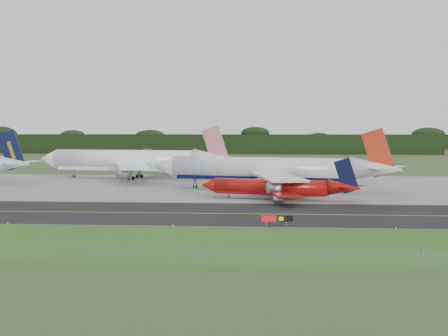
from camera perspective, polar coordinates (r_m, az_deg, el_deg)
ground at (r=119.18m, az=-2.17°, el=-3.91°), size 600.00×600.00×0.00m
grass_verge at (r=84.93m, az=-4.89°, el=-6.98°), size 400.00×30.00×0.01m
taxiway at (r=115.24m, az=-2.40°, el=-4.16°), size 400.00×32.00×0.02m
apron at (r=169.64m, az=-0.19°, el=-1.66°), size 400.00×78.00×0.01m
taxiway_centreline at (r=115.24m, az=-2.40°, el=-4.15°), size 400.00×0.40×0.00m
taxiway_edge_line at (r=100.03m, az=-3.45°, el=-5.34°), size 400.00×0.25×0.00m
perimeter_fence at (r=72.16m, az=-6.58°, el=-8.00°), size 320.00×0.10×320.00m
horizon_treeline at (r=391.50m, az=2.43°, el=2.13°), size 700.00×25.00×12.00m
jet_ba_747 at (r=156.65m, az=4.02°, el=-0.13°), size 62.49×50.85×15.87m
jet_red_737 at (r=137.17m, az=5.06°, el=-1.82°), size 35.10×28.12×9.55m
jet_star_tail at (r=194.87m, az=-8.19°, el=0.63°), size 63.18×52.32×16.68m
taxiway_sign at (r=100.42m, az=4.86°, el=-4.64°), size 5.08×0.67×1.69m
edge_marker_left at (r=106.91m, az=-19.17°, el=-4.84°), size 0.16×0.16×0.50m
edge_marker_center at (r=99.30m, az=-4.66°, el=-5.29°), size 0.16×0.16×0.50m
edge_marker_right at (r=99.93m, az=15.47°, el=-5.35°), size 0.16×0.16×0.50m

